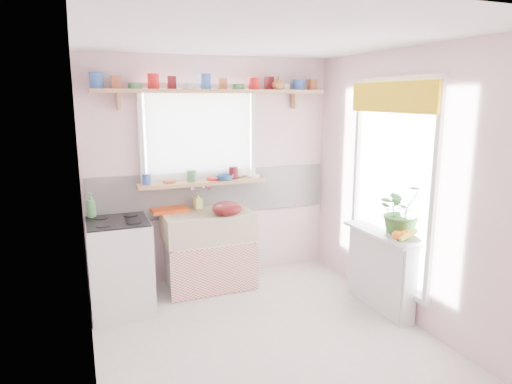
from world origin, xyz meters
name	(u,v)px	position (x,y,z in m)	size (l,w,h in m)	color
room	(294,166)	(0.66, 0.86, 1.37)	(3.20, 3.20, 3.20)	silver
sink_unit	(208,249)	(-0.15, 1.29, 0.43)	(0.95, 0.65, 1.11)	white
cooker	(120,266)	(-1.10, 1.05, 0.46)	(0.58, 0.58, 0.93)	white
radiator_ledge	(380,269)	(1.30, 0.20, 0.40)	(0.22, 0.95, 0.78)	white
windowsill	(202,183)	(-0.15, 1.48, 1.14)	(1.40, 0.22, 0.04)	tan
pine_shelf	(214,91)	(0.00, 1.47, 2.12)	(2.52, 0.24, 0.04)	tan
shelf_crockery	(214,84)	(0.00, 1.47, 2.20)	(2.47, 0.11, 0.12)	#3359A5
sill_crockery	(198,176)	(-0.20, 1.48, 1.21)	(1.35, 0.11, 0.12)	#3359A5
dish_tray	(169,209)	(-0.53, 1.50, 0.87)	(0.39, 0.29, 0.04)	#F24F15
colander	(227,208)	(0.01, 1.10, 0.92)	(0.31, 0.31, 0.14)	#5B0F13
jade_plant	(403,211)	(1.33, -0.03, 1.04)	(0.47, 0.41, 0.53)	#37692A
fruit_bowl	(402,241)	(1.21, -0.20, 0.81)	(0.29, 0.29, 0.07)	silver
herb_pot	(390,223)	(1.33, 0.13, 0.88)	(0.11, 0.07, 0.21)	#366E2C
soap_bottle_sink	(198,201)	(-0.20, 1.50, 0.94)	(0.08, 0.08, 0.18)	#D0DB61
sill_cup	(239,173)	(0.29, 1.54, 1.21)	(0.13, 0.13, 0.10)	silver
sill_bowl	(225,178)	(0.09, 1.42, 1.19)	(0.20, 0.20, 0.06)	#3264A5
shelf_vase	(278,83)	(0.72, 1.41, 2.21)	(0.14, 0.14, 0.15)	#A36032
cooker_bottle	(91,205)	(-1.32, 1.27, 1.04)	(0.09, 0.09, 0.24)	#468C4D
fruit	(403,235)	(1.22, -0.19, 0.87)	(0.20, 0.14, 0.10)	orange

